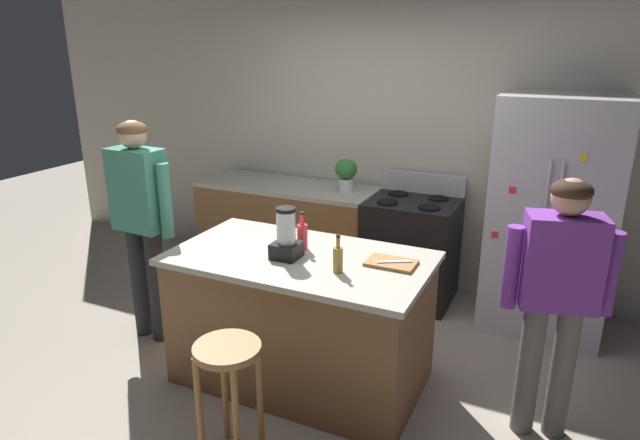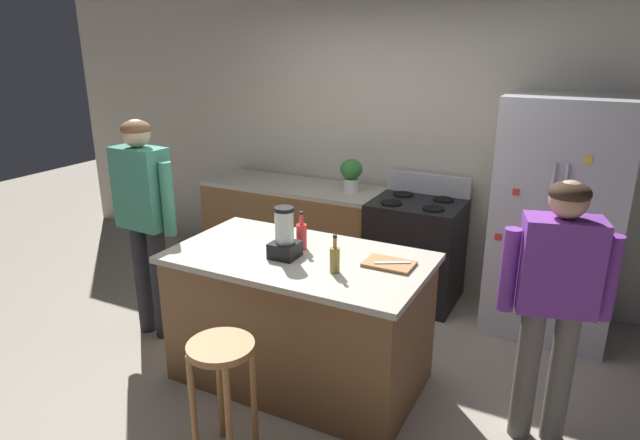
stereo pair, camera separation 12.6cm
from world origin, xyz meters
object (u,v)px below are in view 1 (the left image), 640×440
(bar_stool, at_px, (228,372))
(blender_appliance, at_px, (286,237))
(person_by_sink_right, at_px, (558,287))
(bottle_soda, at_px, (302,236))
(refrigerator, at_px, (552,217))
(chef_knife, at_px, (394,262))
(bottle_vinegar, at_px, (338,259))
(kitchen_island, at_px, (301,318))
(potted_plant, at_px, (346,173))
(cutting_board, at_px, (391,263))
(stove_range, at_px, (411,249))
(person_by_island_left, at_px, (141,211))

(bar_stool, relative_size, blender_appliance, 2.14)
(person_by_sink_right, relative_size, bottle_soda, 6.06)
(refrigerator, height_order, bottle_soda, refrigerator)
(bottle_soda, relative_size, chef_knife, 1.16)
(bottle_vinegar, distance_m, bottle_soda, 0.44)
(kitchen_island, distance_m, potted_plant, 1.70)
(person_by_sink_right, bearing_deg, chef_knife, -179.43)
(bar_stool, bearing_deg, blender_appliance, 94.43)
(bottle_soda, distance_m, cutting_board, 0.62)
(refrigerator, height_order, stove_range, refrigerator)
(bottle_vinegar, bearing_deg, kitchen_island, 157.24)
(potted_plant, bearing_deg, person_by_sink_right, -37.76)
(kitchen_island, relative_size, blender_appliance, 5.02)
(bar_stool, xyz_separation_m, bottle_soda, (-0.04, 0.95, 0.45))
(kitchen_island, xyz_separation_m, person_by_sink_right, (1.52, 0.12, 0.48))
(kitchen_island, bearing_deg, bar_stool, -90.12)
(blender_appliance, bearing_deg, refrigerator, 46.84)
(person_by_sink_right, bearing_deg, refrigerator, 94.59)
(bar_stool, bearing_deg, person_by_sink_right, 32.21)
(blender_appliance, bearing_deg, kitchen_island, 47.20)
(potted_plant, bearing_deg, person_by_island_left, -122.67)
(person_by_sink_right, height_order, bar_stool, person_by_sink_right)
(cutting_board, bearing_deg, kitchen_island, -169.17)
(refrigerator, height_order, blender_appliance, refrigerator)
(kitchen_island, bearing_deg, cutting_board, 10.83)
(refrigerator, xyz_separation_m, blender_appliance, (-1.47, -1.57, 0.12))
(chef_knife, bearing_deg, bar_stool, -151.32)
(cutting_board, relative_size, chef_knife, 1.36)
(stove_range, distance_m, bottle_soda, 1.55)
(bar_stool, bearing_deg, chef_knife, 57.86)
(bar_stool, bearing_deg, bottle_vinegar, 65.24)
(person_by_sink_right, bearing_deg, cutting_board, -179.44)
(bar_stool, relative_size, potted_plant, 2.36)
(refrigerator, bearing_deg, cutting_board, -120.94)
(person_by_island_left, relative_size, cutting_board, 5.63)
(person_by_sink_right, relative_size, potted_plant, 5.17)
(bar_stool, relative_size, chef_knife, 3.22)
(cutting_board, height_order, chef_knife, chef_knife)
(refrigerator, distance_m, bottle_soda, 2.01)
(cutting_board, bearing_deg, blender_appliance, -164.50)
(person_by_sink_right, relative_size, chef_knife, 7.05)
(person_by_island_left, height_order, cutting_board, person_by_island_left)
(refrigerator, distance_m, person_by_sink_right, 1.39)
(potted_plant, bearing_deg, kitchen_island, -77.99)
(stove_range, height_order, cutting_board, stove_range)
(person_by_island_left, relative_size, person_by_sink_right, 1.09)
(bottle_vinegar, xyz_separation_m, chef_knife, (0.27, 0.25, -0.06))
(chef_knife, bearing_deg, person_by_sink_right, -28.62)
(person_by_sink_right, height_order, cutting_board, person_by_sink_right)
(potted_plant, bearing_deg, chef_knife, -57.32)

